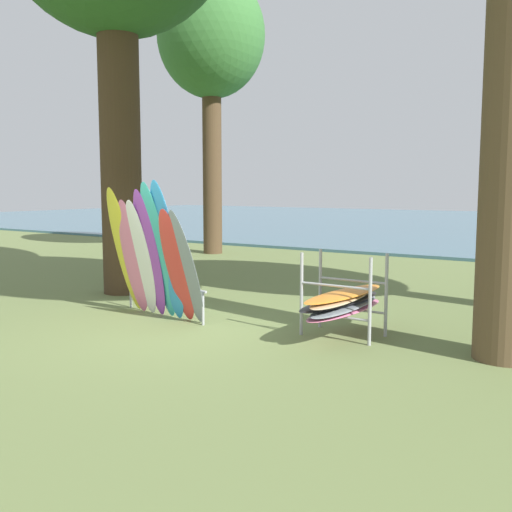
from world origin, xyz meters
name	(u,v)px	position (x,y,z in m)	size (l,w,h in m)	color
ground_plane	(169,328)	(0.00, 0.00, 0.00)	(80.00, 80.00, 0.00)	olive
tree_far_left_back	(211,41)	(-6.04, 8.88, 6.92)	(3.50, 3.50, 9.12)	#4C3823
leaning_board_pile	(153,257)	(-0.69, 0.41, 1.05)	(2.23, 0.93, 2.34)	yellow
board_storage_rack	(344,301)	(2.51, 1.09, 0.52)	(1.15, 2.13, 1.25)	#9EA0A5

